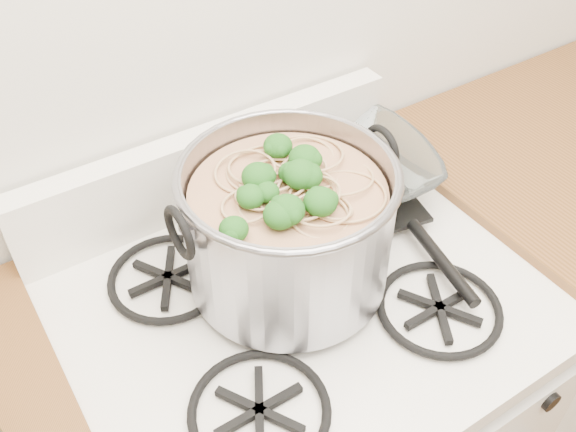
{
  "coord_description": "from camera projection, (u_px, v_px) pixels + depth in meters",
  "views": [
    {
      "loc": [
        -0.4,
        0.69,
        1.72
      ],
      "look_at": [
        -0.0,
        1.3,
        1.05
      ],
      "focal_mm": 40.0,
      "sensor_mm": 36.0,
      "label": 1
    }
  ],
  "objects": [
    {
      "name": "counter_right",
      "position": [
        570.0,
        267.0,
        1.72
      ],
      "size": [
        1.0,
        0.65,
        0.92
      ],
      "color": "silver",
      "rests_on": "ground"
    },
    {
      "name": "stock_pot",
      "position": [
        288.0,
        227.0,
        1.0
      ],
      "size": [
        0.37,
        0.34,
        0.23
      ],
      "color": "#919199",
      "rests_on": "gas_range"
    },
    {
      "name": "spatula",
      "position": [
        398.0,
        205.0,
        1.19
      ],
      "size": [
        0.35,
        0.36,
        0.02
      ],
      "primitive_type": null,
      "rotation": [
        0.0,
        0.0,
        -0.2
      ],
      "color": "black",
      "rests_on": "gas_range"
    },
    {
      "name": "glass_bowl",
      "position": [
        350.0,
        178.0,
        1.24
      ],
      "size": [
        0.15,
        0.15,
        0.03
      ],
      "primitive_type": "imported",
      "rotation": [
        0.0,
        0.0,
        -0.18
      ],
      "color": "white",
      "rests_on": "gas_range"
    }
  ]
}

